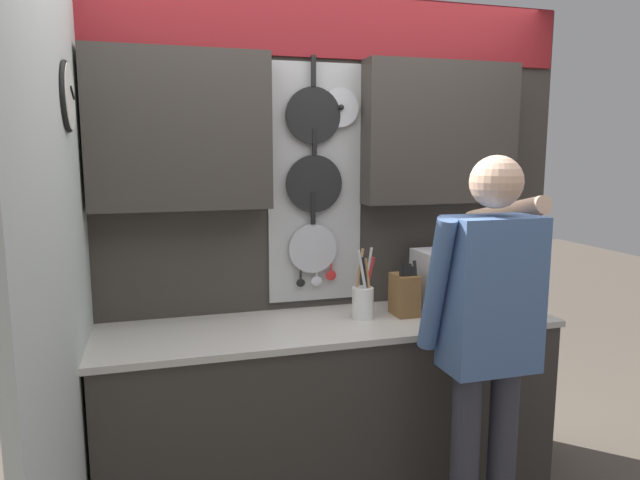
% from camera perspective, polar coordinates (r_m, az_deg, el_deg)
% --- Properties ---
extents(base_cabinet_counter, '(2.17, 0.60, 0.94)m').
position_cam_1_polar(base_cabinet_counter, '(2.91, 1.11, -17.15)').
color(base_cabinet_counter, '#38332D').
rests_on(base_cabinet_counter, ground_plane).
extents(back_wall_unit, '(2.74, 0.20, 2.51)m').
position_cam_1_polar(back_wall_unit, '(2.88, -0.41, 4.47)').
color(back_wall_unit, '#38332D').
rests_on(back_wall_unit, ground_plane).
extents(side_wall, '(0.07, 1.60, 2.51)m').
position_cam_1_polar(side_wall, '(2.17, -24.37, -4.78)').
color(side_wall, silver).
rests_on(side_wall, ground_plane).
extents(microwave, '(0.47, 0.36, 0.30)m').
position_cam_1_polar(microwave, '(3.01, 14.38, -3.96)').
color(microwave, silver).
rests_on(microwave, base_cabinet_counter).
extents(knife_block, '(0.11, 0.15, 0.28)m').
position_cam_1_polar(knife_block, '(2.86, 8.45, -5.36)').
color(knife_block, brown).
rests_on(knife_block, base_cabinet_counter).
extents(utensil_crock, '(0.10, 0.10, 0.35)m').
position_cam_1_polar(utensil_crock, '(2.78, 4.34, -5.92)').
color(utensil_crock, white).
rests_on(utensil_crock, base_cabinet_counter).
extents(person, '(0.54, 0.67, 1.73)m').
position_cam_1_polar(person, '(2.48, 16.45, -8.11)').
color(person, '#383842').
rests_on(person, ground_plane).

